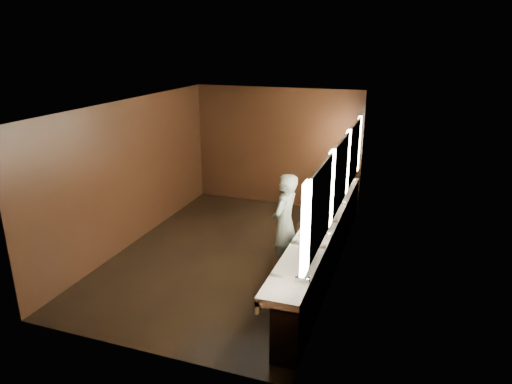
% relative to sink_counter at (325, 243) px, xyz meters
% --- Properties ---
extents(floor, '(6.00, 6.00, 0.00)m').
position_rel_sink_counter_xyz_m(floor, '(-1.79, 0.00, -0.50)').
color(floor, black).
rests_on(floor, ground).
extents(ceiling, '(4.00, 6.00, 0.02)m').
position_rel_sink_counter_xyz_m(ceiling, '(-1.79, 0.00, 2.30)').
color(ceiling, '#2D2D2B').
rests_on(ceiling, wall_back).
extents(wall_back, '(4.00, 0.02, 2.80)m').
position_rel_sink_counter_xyz_m(wall_back, '(-1.79, 3.00, 0.90)').
color(wall_back, black).
rests_on(wall_back, floor).
extents(wall_front, '(4.00, 0.02, 2.80)m').
position_rel_sink_counter_xyz_m(wall_front, '(-1.79, -3.00, 0.90)').
color(wall_front, black).
rests_on(wall_front, floor).
extents(wall_left, '(0.02, 6.00, 2.80)m').
position_rel_sink_counter_xyz_m(wall_left, '(-3.79, 0.00, 0.90)').
color(wall_left, black).
rests_on(wall_left, floor).
extents(wall_right, '(0.02, 6.00, 2.80)m').
position_rel_sink_counter_xyz_m(wall_right, '(0.21, 0.00, 0.90)').
color(wall_right, black).
rests_on(wall_right, floor).
extents(sink_counter, '(0.55, 5.40, 1.01)m').
position_rel_sink_counter_xyz_m(sink_counter, '(0.00, 0.00, 0.00)').
color(sink_counter, black).
rests_on(sink_counter, floor).
extents(mirror_band, '(0.06, 5.03, 1.15)m').
position_rel_sink_counter_xyz_m(mirror_band, '(0.19, -0.00, 1.25)').
color(mirror_band, '#FFEFCA').
rests_on(mirror_band, wall_right).
extents(person, '(0.52, 0.70, 1.74)m').
position_rel_sink_counter_xyz_m(person, '(-0.67, -0.23, 0.37)').
color(person, '#84AEC4').
rests_on(person, floor).
extents(trash_bin, '(0.39, 0.39, 0.59)m').
position_rel_sink_counter_xyz_m(trash_bin, '(-0.22, -0.75, -0.20)').
color(trash_bin, black).
rests_on(trash_bin, floor).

